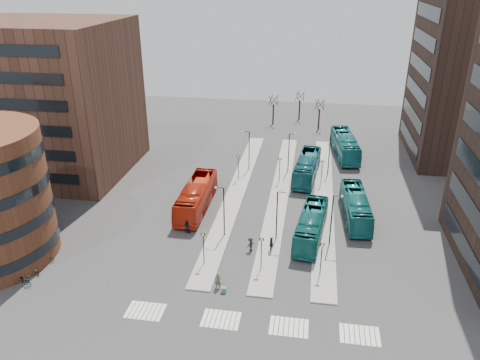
# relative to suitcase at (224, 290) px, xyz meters

# --- Properties ---
(ground) EXTENTS (160.00, 160.00, 0.00)m
(ground) POSITION_rel_suitcase_xyz_m (1.49, -7.77, -0.28)
(ground) COLOR #303033
(ground) RESTS_ON ground
(island_left) EXTENTS (2.50, 45.00, 0.15)m
(island_left) POSITION_rel_suitcase_xyz_m (-2.51, 22.23, -0.21)
(island_left) COLOR gray
(island_left) RESTS_ON ground
(island_mid) EXTENTS (2.50, 45.00, 0.15)m
(island_mid) POSITION_rel_suitcase_xyz_m (3.49, 22.23, -0.21)
(island_mid) COLOR gray
(island_mid) RESTS_ON ground
(island_right) EXTENTS (2.50, 45.00, 0.15)m
(island_right) POSITION_rel_suitcase_xyz_m (9.49, 22.23, -0.21)
(island_right) COLOR gray
(island_right) RESTS_ON ground
(suitcase) EXTENTS (0.52, 0.45, 0.56)m
(suitcase) POSITION_rel_suitcase_xyz_m (0.00, 0.00, 0.00)
(suitcase) COLOR #1D1B96
(suitcase) RESTS_ON ground
(red_bus) EXTENTS (2.93, 12.48, 3.47)m
(red_bus) POSITION_rel_suitcase_xyz_m (-6.76, 16.45, 1.46)
(red_bus) COLOR #B8240E
(red_bus) RESTS_ON ground
(teal_bus_a) EXTENTS (3.94, 11.51, 3.14)m
(teal_bus_a) POSITION_rel_suitcase_xyz_m (7.96, 11.59, 1.29)
(teal_bus_a) COLOR #125A58
(teal_bus_a) RESTS_ON ground
(teal_bus_b) EXTENTS (3.99, 12.11, 3.31)m
(teal_bus_b) POSITION_rel_suitcase_xyz_m (6.96, 28.62, 1.37)
(teal_bus_b) COLOR #135661
(teal_bus_b) RESTS_ON ground
(teal_bus_c) EXTENTS (3.42, 11.62, 3.20)m
(teal_bus_c) POSITION_rel_suitcase_xyz_m (13.25, 17.10, 1.32)
(teal_bus_c) COLOR #146666
(teal_bus_c) RESTS_ON ground
(teal_bus_d) EXTENTS (4.60, 13.06, 3.56)m
(teal_bus_d) POSITION_rel_suitcase_xyz_m (12.84, 38.79, 1.50)
(teal_bus_d) COLOR #166C71
(teal_bus_d) RESTS_ON ground
(traveller) EXTENTS (0.62, 0.41, 1.68)m
(traveller) POSITION_rel_suitcase_xyz_m (-0.67, 0.59, 0.56)
(traveller) COLOR brown
(traveller) RESTS_ON ground
(commuter_a) EXTENTS (0.89, 0.74, 1.67)m
(commuter_a) POSITION_rel_suitcase_xyz_m (-6.39, 10.26, 0.55)
(commuter_a) COLOR black
(commuter_a) RESTS_ON ground
(commuter_b) EXTENTS (0.64, 1.14, 1.84)m
(commuter_b) POSITION_rel_suitcase_xyz_m (3.79, 7.71, 0.64)
(commuter_b) COLOR black
(commuter_b) RESTS_ON ground
(commuter_c) EXTENTS (1.05, 1.15, 1.55)m
(commuter_c) POSITION_rel_suitcase_xyz_m (1.50, 7.70, 0.50)
(commuter_c) COLOR black
(commuter_c) RESTS_ON ground
(bicycle_near) EXTENTS (2.01, 1.28, 1.00)m
(bicycle_near) POSITION_rel_suitcase_xyz_m (-19.51, -1.94, 0.22)
(bicycle_near) COLOR gray
(bicycle_near) RESTS_ON ground
(bicycle_mid) EXTENTS (1.54, 0.87, 0.89)m
(bicycle_mid) POSITION_rel_suitcase_xyz_m (-19.51, -0.27, 0.16)
(bicycle_mid) COLOR gray
(bicycle_mid) RESTS_ON ground
(bicycle_far) EXTENTS (1.84, 0.99, 0.92)m
(bicycle_far) POSITION_rel_suitcase_xyz_m (-19.51, 1.92, 0.18)
(bicycle_far) COLOR gray
(bicycle_far) RESTS_ON ground
(crosswalk_stripes) EXTENTS (22.35, 2.40, 0.01)m
(crosswalk_stripes) POSITION_rel_suitcase_xyz_m (3.24, -3.77, -0.27)
(crosswalk_stripes) COLOR silver
(crosswalk_stripes) RESTS_ON ground
(office_block) EXTENTS (25.00, 20.12, 22.00)m
(office_block) POSITION_rel_suitcase_xyz_m (-32.51, 26.21, 10.72)
(office_block) COLOR #4F3025
(office_block) RESTS_ON ground
(sign_poles) EXTENTS (12.45, 22.12, 3.65)m
(sign_poles) POSITION_rel_suitcase_xyz_m (3.09, 15.23, 2.13)
(sign_poles) COLOR black
(sign_poles) RESTS_ON ground
(lamp_posts) EXTENTS (14.04, 20.24, 6.12)m
(lamp_posts) POSITION_rel_suitcase_xyz_m (4.12, 20.23, 3.30)
(lamp_posts) COLOR black
(lamp_posts) RESTS_ON ground
(bare_trees) EXTENTS (10.97, 8.14, 5.90)m
(bare_trees) POSITION_rel_suitcase_xyz_m (4.15, 54.90, 2.44)
(bare_trees) COLOR black
(bare_trees) RESTS_ON ground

